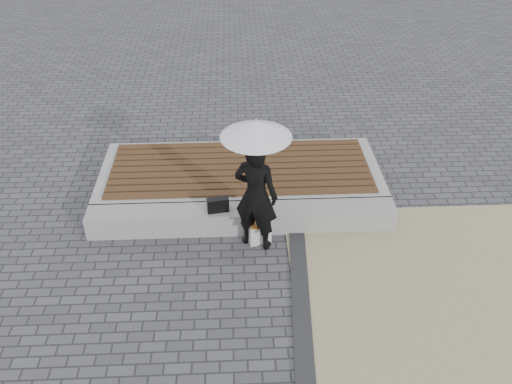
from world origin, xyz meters
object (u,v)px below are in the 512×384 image
woman (256,196)px  parasol (256,129)px  canvas_tote (260,233)px  seating_ledge (242,218)px  handbag (218,205)px

woman → parasol: 1.13m
woman → canvas_tote: (0.06, 0.02, -0.75)m
canvas_tote → seating_ledge: bearing=108.1°
seating_ledge → woman: woman is taller
parasol → seating_ledge: bearing=117.2°
canvas_tote → handbag: bearing=136.4°
seating_ledge → handbag: (-0.38, -0.06, 0.32)m
seating_ledge → parasol: (0.21, -0.41, 1.86)m
woman → parasol: size_ratio=1.45×
handbag → canvas_tote: (0.65, -0.32, -0.34)m
canvas_tote → parasol: bearing=-177.1°
parasol → canvas_tote: parasol is taller
seating_ledge → canvas_tote: (0.27, -0.38, -0.02)m
parasol → handbag: bearing=149.6°
handbag → canvas_tote: 0.81m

